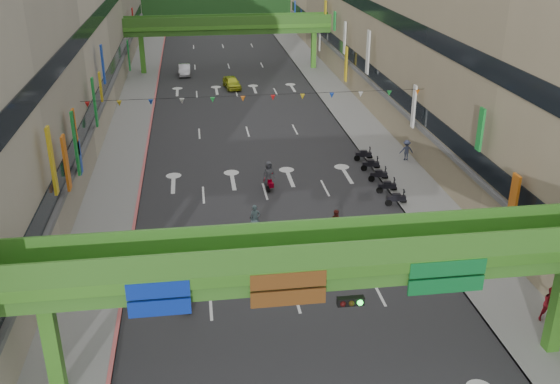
# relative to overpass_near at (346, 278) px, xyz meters

# --- Properties ---
(road_slab) EXTENTS (18.00, 140.00, 0.02)m
(road_slab) POSITION_rel_overpass_near_xyz_m (-0.93, 44.62, -5.20)
(road_slab) COLOR #28282B
(road_slab) RESTS_ON ground
(sidewalk_left) EXTENTS (4.00, 140.00, 0.15)m
(sidewalk_left) POSITION_rel_overpass_near_xyz_m (-11.93, 44.62, -5.13)
(sidewalk_left) COLOR gray
(sidewalk_left) RESTS_ON ground
(sidewalk_right) EXTENTS (4.00, 140.00, 0.15)m
(sidewalk_right) POSITION_rel_overpass_near_xyz_m (10.07, 44.62, -5.13)
(sidewalk_right) COLOR gray
(sidewalk_right) RESTS_ON ground
(curb_left) EXTENTS (0.20, 140.00, 0.18)m
(curb_left) POSITION_rel_overpass_near_xyz_m (-10.03, 44.62, -5.12)
(curb_left) COLOR #CC5959
(curb_left) RESTS_ON ground
(curb_right) EXTENTS (0.20, 140.00, 0.18)m
(curb_right) POSITION_rel_overpass_near_xyz_m (8.17, 44.62, -5.12)
(curb_right) COLOR gray
(curb_right) RESTS_ON ground
(building_row_left) EXTENTS (12.80, 95.00, 19.00)m
(building_row_left) POSITION_rel_overpass_near_xyz_m (-19.86, 44.62, 4.25)
(building_row_left) COLOR #9E937F
(building_row_left) RESTS_ON ground
(building_row_right) EXTENTS (12.80, 95.00, 19.00)m
(building_row_right) POSITION_rel_overpass_near_xyz_m (18.00, 44.62, 4.25)
(building_row_right) COLOR gray
(building_row_right) RESTS_ON ground
(overpass_near) EXTENTS (28.00, 12.27, 7.10)m
(overpass_near) POSITION_rel_overpass_near_xyz_m (0.00, 0.00, 0.00)
(overpass_near) COLOR #4C9E2D
(overpass_near) RESTS_ON ground
(overpass_far) EXTENTS (28.00, 2.20, 7.10)m
(overpass_far) POSITION_rel_overpass_near_xyz_m (-0.93, 59.62, 0.20)
(overpass_far) COLOR #4C9E2D
(overpass_far) RESTS_ON ground
(bunting_string) EXTENTS (26.00, 0.36, 0.47)m
(bunting_string) POSITION_rel_overpass_near_xyz_m (-0.93, 24.62, 0.75)
(bunting_string) COLOR black
(bunting_string) RESTS_ON ground
(scooter_rider_near) EXTENTS (0.66, 1.60, 2.12)m
(scooter_rider_near) POSITION_rel_overpass_near_xyz_m (-2.33, 13.83, -4.21)
(scooter_rider_near) COLOR black
(scooter_rider_near) RESTS_ON ground
(scooter_rider_mid) EXTENTS (0.87, 1.60, 2.07)m
(scooter_rider_mid) POSITION_rel_overpass_near_xyz_m (2.59, 12.58, -4.13)
(scooter_rider_mid) COLOR black
(scooter_rider_mid) RESTS_ON ground
(scooter_rider_left) EXTENTS (1.05, 1.60, 2.08)m
(scooter_rider_left) POSITION_rel_overpass_near_xyz_m (-6.57, 6.50, -4.16)
(scooter_rider_left) COLOR gray
(scooter_rider_left) RESTS_ON ground
(scooter_rider_far) EXTENTS (1.02, 1.58, 2.21)m
(scooter_rider_far) POSITION_rel_overpass_near_xyz_m (-0.60, 20.98, -4.07)
(scooter_rider_far) COLOR maroon
(scooter_rider_far) RESTS_ON ground
(parked_scooter_row) EXTENTS (1.60, 9.39, 1.08)m
(parked_scooter_row) POSITION_rel_overpass_near_xyz_m (7.87, 21.42, -4.68)
(parked_scooter_row) COLOR black
(parked_scooter_row) RESTS_ON ground
(car_silver) EXTENTS (1.46, 4.13, 1.36)m
(car_silver) POSITION_rel_overpass_near_xyz_m (-6.75, 58.22, -4.53)
(car_silver) COLOR silver
(car_silver) RESTS_ON ground
(car_yellow) EXTENTS (2.21, 4.30, 1.40)m
(car_yellow) POSITION_rel_overpass_near_xyz_m (-1.30, 50.78, -4.51)
(car_yellow) COLOR #CDD42B
(car_yellow) RESTS_ON ground
(pedestrian_red) EXTENTS (1.00, 0.82, 1.87)m
(pedestrian_red) POSITION_rel_overpass_near_xyz_m (11.12, 2.67, -4.27)
(pedestrian_red) COLOR #AD1826
(pedestrian_red) RESTS_ON ground
(pedestrian_dark) EXTENTS (1.05, 0.62, 1.67)m
(pedestrian_dark) POSITION_rel_overpass_near_xyz_m (8.87, 8.45, -4.37)
(pedestrian_dark) COLOR #21212A
(pedestrian_dark) RESTS_ON ground
(pedestrian_blue) EXTENTS (0.82, 0.56, 1.71)m
(pedestrian_blue) POSITION_rel_overpass_near_xyz_m (11.27, 25.10, -4.35)
(pedestrian_blue) COLOR #333951
(pedestrian_blue) RESTS_ON ground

